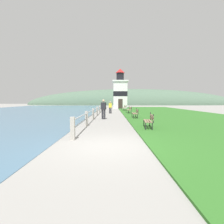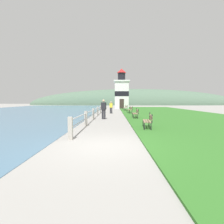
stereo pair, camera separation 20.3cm
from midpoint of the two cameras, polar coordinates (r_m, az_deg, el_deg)
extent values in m
plane|color=gray|center=(6.66, -2.21, -11.03)|extent=(160.00, 160.00, 0.00)
cube|color=#2D6623|center=(22.71, 19.30, -0.64)|extent=(12.00, 45.10, 0.06)
cube|color=#A8A399|center=(7.74, -12.70, -5.25)|extent=(0.18, 0.18, 1.00)
cube|color=#A8A399|center=(11.72, -8.05, -2.13)|extent=(0.18, 0.18, 1.00)
cube|color=#A8A399|center=(15.76, -5.77, -0.59)|extent=(0.18, 0.18, 1.00)
cube|color=#A8A399|center=(19.83, -4.43, 0.32)|extent=(0.18, 0.18, 1.00)
cube|color=#A8A399|center=(23.90, -3.54, 0.91)|extent=(0.18, 0.18, 1.00)
cube|color=#A8A399|center=(27.98, -2.91, 1.34)|extent=(0.18, 0.18, 1.00)
cube|color=#A8A399|center=(32.06, -2.44, 1.65)|extent=(0.18, 0.18, 1.00)
cylinder|color=#B2B2B7|center=(19.81, -4.43, 1.33)|extent=(0.06, 24.56, 0.06)
cylinder|color=#B2B2B7|center=(19.83, -4.43, 0.32)|extent=(0.06, 24.56, 0.06)
cube|color=#846B51|center=(10.71, 11.04, -2.89)|extent=(0.31, 1.63, 0.04)
cube|color=#846B51|center=(10.72, 11.82, -2.89)|extent=(0.31, 1.63, 0.04)
cube|color=#846B51|center=(10.73, 12.61, -2.90)|extent=(0.31, 1.63, 0.04)
cube|color=#846B51|center=(10.71, 13.10, -1.21)|extent=(0.25, 1.62, 0.11)
cube|color=#846B51|center=(10.72, 13.08, -2.05)|extent=(0.25, 1.62, 0.11)
cube|color=black|center=(9.96, 11.06, -4.81)|extent=(0.06, 0.06, 0.45)
cube|color=black|center=(11.52, 10.61, -3.64)|extent=(0.06, 0.06, 0.45)
cube|color=black|center=(9.99, 13.19, -4.82)|extent=(0.06, 0.06, 0.45)
cube|color=black|center=(11.54, 12.45, -3.65)|extent=(0.06, 0.06, 0.45)
cube|color=black|center=(9.93, 13.51, -2.14)|extent=(0.06, 0.06, 0.49)
cube|color=black|center=(11.50, 12.73, -1.33)|extent=(0.06, 0.06, 0.49)
cube|color=#846B51|center=(16.71, 7.32, -0.46)|extent=(0.17, 1.75, 0.04)
cube|color=#846B51|center=(16.72, 7.82, -0.46)|extent=(0.17, 1.75, 0.04)
cube|color=#846B51|center=(16.74, 8.32, -0.46)|extent=(0.17, 1.75, 0.04)
cube|color=#846B51|center=(16.72, 8.63, 0.62)|extent=(0.11, 1.74, 0.11)
cube|color=#846B51|center=(16.73, 8.63, 0.08)|extent=(0.11, 1.74, 0.11)
cube|color=black|center=(15.89, 7.43, -1.57)|extent=(0.05, 0.05, 0.45)
cube|color=black|center=(17.57, 6.97, -1.05)|extent=(0.05, 0.05, 0.45)
cube|color=black|center=(15.92, 8.75, -1.57)|extent=(0.05, 0.05, 0.45)
cube|color=black|center=(17.60, 8.17, -1.05)|extent=(0.05, 0.05, 0.45)
cube|color=black|center=(15.89, 8.95, 0.12)|extent=(0.05, 0.05, 0.49)
cube|color=black|center=(17.57, 8.34, 0.47)|extent=(0.05, 0.05, 0.49)
cube|color=#846B51|center=(22.91, 5.58, 0.70)|extent=(0.26, 1.68, 0.04)
cube|color=#846B51|center=(22.94, 5.94, 0.70)|extent=(0.26, 1.68, 0.04)
cube|color=#846B51|center=(22.97, 6.30, 0.70)|extent=(0.26, 1.68, 0.04)
cube|color=#846B51|center=(22.97, 6.52, 1.50)|extent=(0.20, 1.67, 0.11)
cube|color=#846B51|center=(22.97, 6.52, 1.10)|extent=(0.20, 1.67, 0.11)
cube|color=black|center=(22.12, 5.83, -0.05)|extent=(0.05, 0.05, 0.45)
cube|color=black|center=(23.72, 5.15, 0.22)|extent=(0.05, 0.05, 0.45)
cube|color=black|center=(22.19, 6.77, -0.04)|extent=(0.05, 0.05, 0.45)
cube|color=black|center=(23.78, 6.03, 0.22)|extent=(0.05, 0.05, 0.45)
cube|color=black|center=(22.17, 6.91, 1.17)|extent=(0.05, 0.05, 0.49)
cube|color=black|center=(23.77, 6.16, 1.35)|extent=(0.05, 0.05, 0.49)
cube|color=#846B51|center=(29.25, 4.18, 1.38)|extent=(0.32, 1.75, 0.04)
cube|color=#846B51|center=(29.28, 4.46, 1.38)|extent=(0.32, 1.75, 0.04)
cube|color=#846B51|center=(29.30, 4.74, 1.38)|extent=(0.32, 1.75, 0.04)
cube|color=#846B51|center=(29.31, 4.92, 2.00)|extent=(0.26, 1.74, 0.11)
cube|color=#846B51|center=(29.31, 4.91, 1.69)|extent=(0.26, 1.74, 0.11)
cube|color=black|center=(28.42, 4.40, 0.81)|extent=(0.06, 0.06, 0.45)
cube|color=black|center=(30.09, 3.82, 0.98)|extent=(0.06, 0.06, 0.45)
cube|color=black|center=(28.49, 5.13, 0.82)|extent=(0.06, 0.06, 0.45)
cube|color=black|center=(30.16, 4.51, 0.99)|extent=(0.06, 0.06, 0.45)
cube|color=black|center=(28.48, 5.24, 1.76)|extent=(0.06, 0.06, 0.49)
cube|color=black|center=(30.15, 4.61, 1.88)|extent=(0.06, 0.06, 0.49)
cube|color=white|center=(36.92, 3.27, 5.48)|extent=(2.83, 2.83, 5.57)
cube|color=black|center=(36.93, 3.27, 5.91)|extent=(2.87, 2.87, 1.00)
cube|color=white|center=(37.12, 3.29, 9.97)|extent=(3.25, 3.25, 0.25)
cylinder|color=black|center=(37.23, 3.30, 11.39)|extent=(1.55, 1.55, 1.61)
cone|color=red|center=(37.41, 3.30, 13.29)|extent=(1.94, 1.94, 0.89)
cube|color=#332823|center=(35.48, 3.36, 2.67)|extent=(0.90, 0.06, 2.00)
cylinder|color=#28282D|center=(22.86, -0.26, 0.50)|extent=(0.14, 0.14, 0.77)
cylinder|color=#28282D|center=(22.83, 0.17, 0.49)|extent=(0.14, 0.14, 0.77)
cube|color=yellow|center=(22.82, -0.05, 2.18)|extent=(0.41, 0.26, 0.58)
sphere|color=tan|center=(22.81, -0.05, 3.22)|extent=(0.21, 0.21, 0.21)
cylinder|color=#28282D|center=(15.93, -2.72, -0.76)|extent=(0.16, 0.16, 0.87)
cylinder|color=#28282D|center=(15.87, -2.05, -0.78)|extent=(0.16, 0.16, 0.87)
cube|color=#232328|center=(15.85, -2.39, 1.98)|extent=(0.49, 0.35, 0.65)
sphere|color=tan|center=(15.85, -2.40, 3.68)|extent=(0.24, 0.24, 0.24)
ellipsoid|color=#4C6651|center=(66.96, 7.34, 2.32)|extent=(80.00, 16.00, 12.00)
camera|label=1|loc=(0.10, -89.72, 0.02)|focal=28.00mm
camera|label=2|loc=(0.10, 90.28, -0.02)|focal=28.00mm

